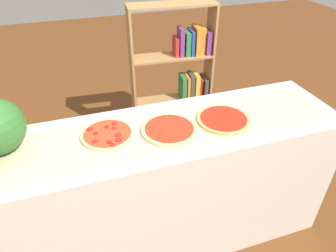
{
  "coord_description": "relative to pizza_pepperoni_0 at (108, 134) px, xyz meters",
  "views": [
    {
      "loc": [
        -0.45,
        -1.36,
        1.96
      ],
      "look_at": [
        0.0,
        0.0,
        0.97
      ],
      "focal_mm": 32.9,
      "sensor_mm": 36.0,
      "label": 1
    }
  ],
  "objects": [
    {
      "name": "ground_plane",
      "position": [
        0.34,
        -0.04,
        -0.96
      ],
      "size": [
        12.0,
        12.0,
        0.0
      ],
      "primitive_type": "plane",
      "color": "brown"
    },
    {
      "name": "counter",
      "position": [
        0.34,
        -0.04,
        -0.49
      ],
      "size": [
        2.11,
        0.59,
        0.95
      ],
      "primitive_type": "cube",
      "color": "beige",
      "rests_on": "ground_plane"
    },
    {
      "name": "parchment_paper",
      "position": [
        0.34,
        -0.04,
        -0.01
      ],
      "size": [
        2.0,
        0.43,
        0.0
      ],
      "primitive_type": "cube",
      "color": "beige",
      "rests_on": "counter"
    },
    {
      "name": "pizza_pepperoni_0",
      "position": [
        0.0,
        0.0,
        0.0
      ],
      "size": [
        0.29,
        0.29,
        0.02
      ],
      "color": "#E5C17F",
      "rests_on": "parchment_paper"
    },
    {
      "name": "pizza_plain_1",
      "position": [
        0.34,
        -0.06,
        0.0
      ],
      "size": [
        0.32,
        0.32,
        0.02
      ],
      "color": "#E5C17F",
      "rests_on": "parchment_paper"
    },
    {
      "name": "pizza_plain_2",
      "position": [
        0.67,
        -0.07,
        -0.0
      ],
      "size": [
        0.31,
        0.31,
        0.02
      ],
      "color": "tan",
      "rests_on": "parchment_paper"
    },
    {
      "name": "bookshelf",
      "position": [
        0.85,
        1.07,
        -0.31
      ],
      "size": [
        0.76,
        0.28,
        1.36
      ],
      "color": "#A87A47",
      "rests_on": "ground_plane"
    }
  ]
}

